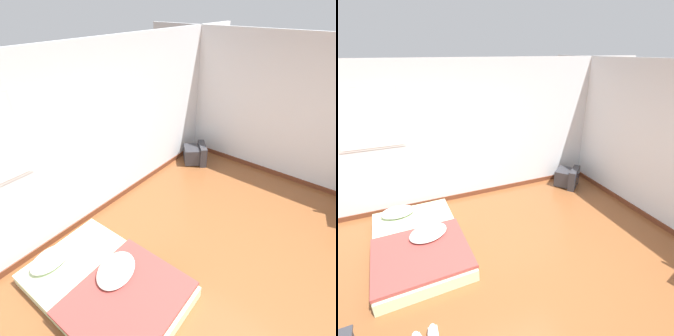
{
  "view_description": "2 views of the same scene",
  "coord_description": "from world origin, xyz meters",
  "views": [
    {
      "loc": [
        -2.0,
        -0.37,
        2.98
      ],
      "look_at": [
        0.73,
        1.75,
        0.76
      ],
      "focal_mm": 28.0,
      "sensor_mm": 36.0,
      "label": 1
    },
    {
      "loc": [
        -0.99,
        -1.98,
        2.71
      ],
      "look_at": [
        0.62,
        1.8,
        0.85
      ],
      "focal_mm": 28.0,
      "sensor_mm": 36.0,
      "label": 2
    }
  ],
  "objects": [
    {
      "name": "mattress_bed",
      "position": [
        -0.98,
        1.36,
        0.12
      ],
      "size": [
        1.29,
        1.96,
        0.32
      ],
      "color": "beige",
      "rests_on": "ground_plane"
    },
    {
      "name": "ground_plane",
      "position": [
        0.0,
        0.0,
        0.0
      ],
      "size": [
        20.0,
        20.0,
        0.0
      ],
      "primitive_type": "plane",
      "color": "brown"
    },
    {
      "name": "wall_right",
      "position": [
        2.84,
        0.0,
        1.29
      ],
      "size": [
        0.08,
        7.53,
        2.6
      ],
      "color": "silver",
      "rests_on": "ground_plane"
    },
    {
      "name": "wall_back",
      "position": [
        -0.02,
        2.6,
        1.29
      ],
      "size": [
        8.02,
        0.08,
        2.6
      ],
      "color": "silver",
      "rests_on": "ground_plane"
    },
    {
      "name": "crt_tv",
      "position": [
        2.23,
        2.16,
        0.2
      ],
      "size": [
        0.63,
        0.63,
        0.41
      ],
      "color": "#333338",
      "rests_on": "ground_plane"
    }
  ]
}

